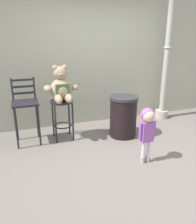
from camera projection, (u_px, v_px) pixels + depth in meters
The scene contains 8 objects.
ground_plane at pixel (128, 157), 3.53m from camera, with size 24.00×24.00×0.00m, color slate.
building_wall at pixel (91, 47), 4.70m from camera, with size 7.70×0.30×3.26m, color #A8AC93.
bar_stool_with_teddy at pixel (62, 111), 4.04m from camera, with size 0.41×0.41×0.75m.
teddy_bear at pixel (61, 88), 3.87m from camera, with size 0.61×0.54×0.63m.
child_walking at pixel (147, 124), 3.21m from camera, with size 0.27×0.22×0.86m.
trash_bin at pixel (123, 116), 4.21m from camera, with size 0.54×0.54×0.78m.
lamppost at pixel (165, 71), 4.95m from camera, with size 0.29×0.29×2.79m.
bar_chair_empty at pixel (25, 106), 3.85m from camera, with size 0.44×0.44×1.15m.
Camera 1 is at (-1.51, -2.77, 1.81)m, focal length 35.46 mm.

